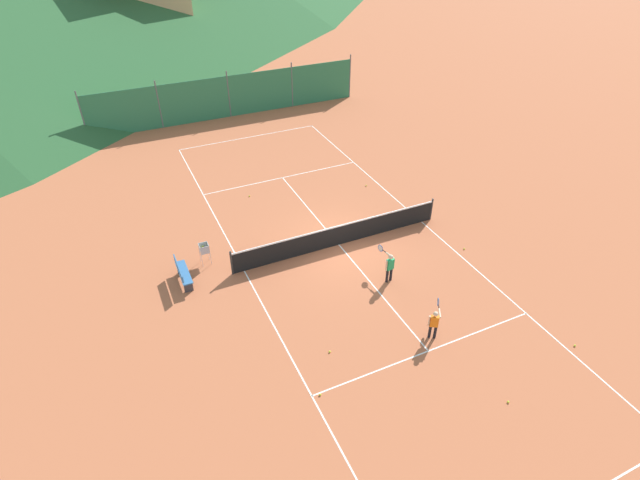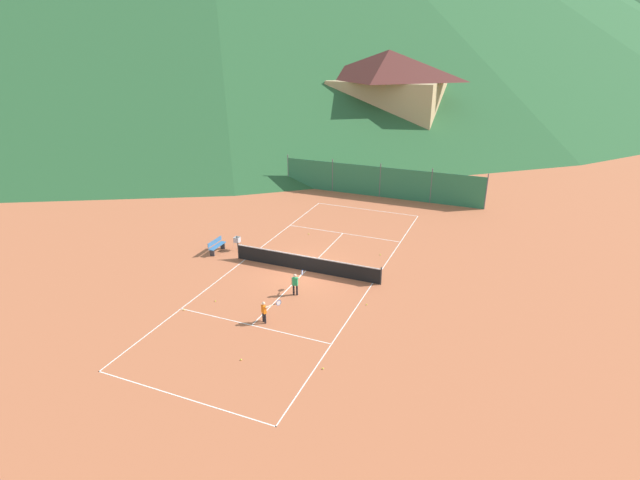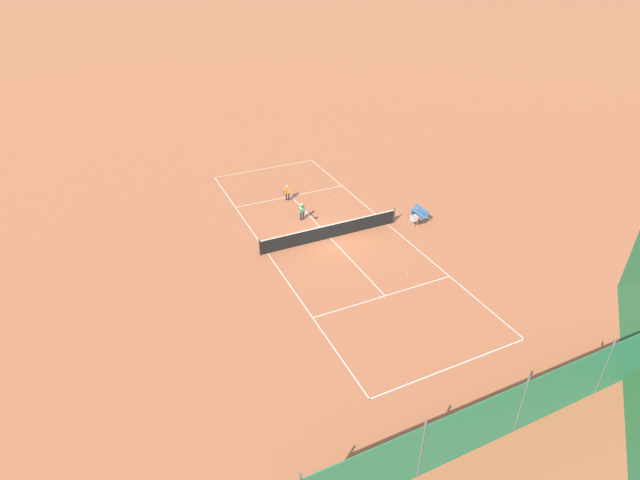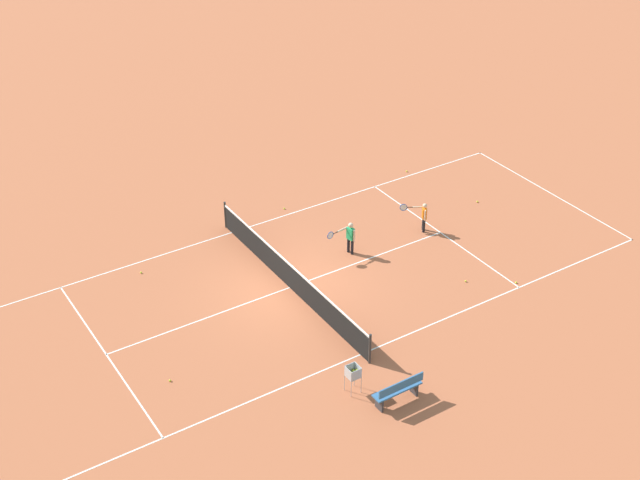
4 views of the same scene
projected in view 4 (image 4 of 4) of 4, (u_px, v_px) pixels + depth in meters
The scene contains 14 objects.
ground_plane at pixel (290, 288), 29.48m from camera, with size 600.00×600.00×0.00m, color #B7603D.
court_line_markings at pixel (290, 287), 29.48m from camera, with size 8.25×23.85×0.01m.
tennis_net at pixel (290, 275), 29.21m from camera, with size 9.18×0.08×1.06m.
player_far_baseline at pixel (349, 236), 30.85m from camera, with size 0.41×1.05×1.23m.
player_near_service at pixel (423, 215), 32.15m from camera, with size 0.77×0.81×1.14m.
tennis_ball_alley_right at pixel (407, 171), 36.35m from camera, with size 0.07×0.07×0.07m, color #CCE033.
tennis_ball_alley_left at pixel (477, 202), 34.24m from camera, with size 0.07×0.07×0.07m, color #CCE033.
tennis_ball_by_net_left at pixel (516, 282), 29.67m from camera, with size 0.07×0.07×0.07m, color #CCE033.
tennis_ball_service_box at pixel (466, 281), 29.74m from camera, with size 0.07×0.07×0.07m, color #CCE033.
tennis_ball_mid_court at pixel (141, 273), 30.16m from camera, with size 0.07×0.07×0.07m, color #CCE033.
tennis_ball_far_corner at pixel (284, 209), 33.80m from camera, with size 0.07×0.07×0.07m, color #CCE033.
tennis_ball_by_net_right at pixel (170, 381), 25.53m from camera, with size 0.07×0.07×0.07m, color #CCE033.
ball_hopper at pixel (353, 373), 24.85m from camera, with size 0.36×0.36×0.89m.
courtside_bench at pixel (398, 390), 24.58m from camera, with size 0.36×1.50×0.84m.
Camera 4 is at (-20.80, 12.14, 17.11)m, focal length 50.00 mm.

